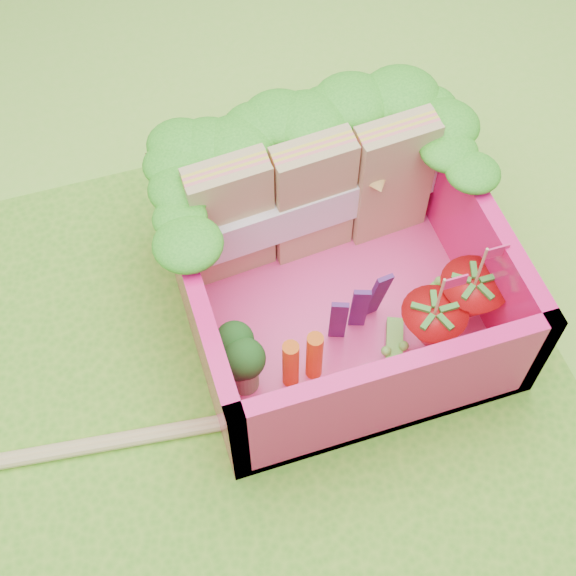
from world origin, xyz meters
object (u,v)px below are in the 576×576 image
at_px(bento_box, 338,271).
at_px(chopsticks, 6,460).
at_px(sandwich_stack, 313,199).
at_px(broccoli, 243,362).
at_px(strawberry_left, 430,329).
at_px(strawberry_right, 469,301).

bearing_deg(bento_box, chopsticks, -168.83).
bearing_deg(sandwich_stack, broccoli, -129.31).
xyz_separation_m(sandwich_stack, chopsticks, (-1.51, -0.64, -0.34)).
height_order(bento_box, broccoli, bento_box).
height_order(strawberry_left, chopsticks, strawberry_left).
bearing_deg(strawberry_right, chopsticks, -179.18).
bearing_deg(broccoli, sandwich_stack, 50.69).
relative_size(bento_box, sandwich_stack, 1.12).
distance_m(broccoli, chopsticks, 1.03).
bearing_deg(broccoli, strawberry_right, 0.30).
distance_m(sandwich_stack, strawberry_left, 0.76).
bearing_deg(strawberry_right, broccoli, -179.70).
xyz_separation_m(sandwich_stack, strawberry_left, (0.29, -0.68, -0.17)).
relative_size(sandwich_stack, strawberry_right, 2.20).
distance_m(sandwich_stack, broccoli, 0.81).
bearing_deg(sandwich_stack, strawberry_left, -67.32).
xyz_separation_m(broccoli, chopsticks, (-1.00, -0.02, -0.22)).
relative_size(broccoli, strawberry_left, 0.66).
xyz_separation_m(strawberry_left, strawberry_right, (0.21, 0.07, 0.01)).
xyz_separation_m(sandwich_stack, broccoli, (-0.50, -0.62, -0.12)).
bearing_deg(strawberry_right, bento_box, 151.79).
height_order(broccoli, strawberry_right, strawberry_right).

